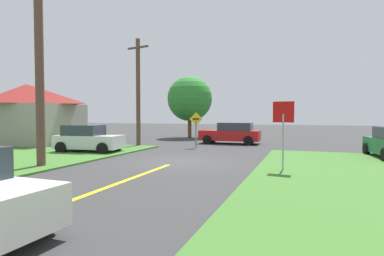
{
  "coord_description": "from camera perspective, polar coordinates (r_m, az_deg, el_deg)",
  "views": [
    {
      "loc": [
        5.64,
        -13.96,
        2.21
      ],
      "look_at": [
        -0.82,
        4.46,
        1.41
      ],
      "focal_mm": 30.06,
      "sensor_mm": 36.0,
      "label": 1
    }
  ],
  "objects": [
    {
      "name": "car_approaching_junction",
      "position": [
        24.82,
        6.98,
        -0.92
      ],
      "size": [
        4.58,
        2.16,
        1.62
      ],
      "rotation": [
        0.0,
        0.0,
        3.16
      ],
      "color": "red",
      "rests_on": "ground"
    },
    {
      "name": "direction_sign",
      "position": [
        21.6,
        0.71,
        0.4
      ],
      "size": [
        0.91,
        0.08,
        2.39
      ],
      "color": "slate",
      "rests_on": "ground"
    },
    {
      "name": "parked_car_near_building",
      "position": [
        19.83,
        -17.98,
        -1.85
      ],
      "size": [
        3.99,
        2.27,
        1.62
      ],
      "rotation": [
        0.0,
        0.0,
        0.11
      ],
      "color": "silver",
      "rests_on": "ground"
    },
    {
      "name": "lane_stripe_center",
      "position": [
        8.5,
        -23.85,
        -12.91
      ],
      "size": [
        0.2,
        14.0,
        0.01
      ],
      "primitive_type": "cube",
      "color": "yellow",
      "rests_on": "ground"
    },
    {
      "name": "barn",
      "position": [
        27.51,
        -27.24,
        2.22
      ],
      "size": [
        7.74,
        6.2,
        4.55
      ],
      "color": "gray",
      "rests_on": "ground"
    },
    {
      "name": "utility_pole_mid",
      "position": [
        22.89,
        -9.53,
        6.46
      ],
      "size": [
        1.78,
        0.51,
        7.5
      ],
      "color": "brown",
      "rests_on": "ground"
    },
    {
      "name": "oak_tree_left",
      "position": [
        31.19,
        -0.41,
        5.2
      ],
      "size": [
        4.33,
        4.33,
        5.94
      ],
      "color": "brown",
      "rests_on": "ground"
    },
    {
      "name": "stop_sign",
      "position": [
        12.9,
        15.89,
        1.05
      ],
      "size": [
        0.8,
        0.17,
        2.73
      ],
      "rotation": [
        0.0,
        0.0,
        2.98
      ],
      "color": "#9EA0A8",
      "rests_on": "ground"
    },
    {
      "name": "utility_pole_near",
      "position": [
        15.04,
        -25.44,
        9.33
      ],
      "size": [
        1.79,
        0.45,
        8.04
      ],
      "color": "brown",
      "rests_on": "ground"
    },
    {
      "name": "ground_plane",
      "position": [
        15.22,
        -2.66,
        -6.02
      ],
      "size": [
        120.0,
        120.0,
        0.0
      ],
      "primitive_type": "plane",
      "color": "#373737"
    }
  ]
}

